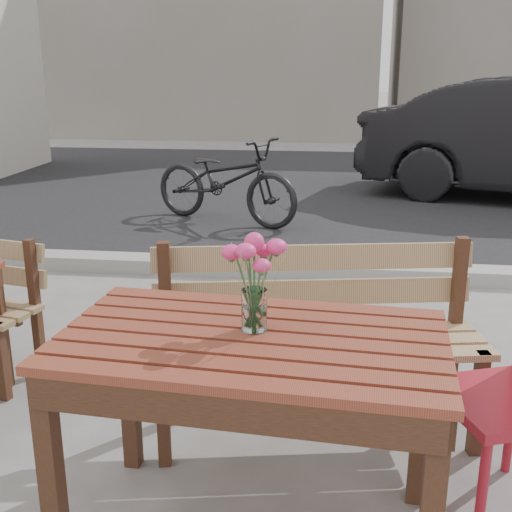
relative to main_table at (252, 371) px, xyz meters
The scene contains 5 objects.
street 5.19m from the main_table, 88.19° to the left, with size 30.00×8.12×0.12m.
main_table is the anchor object (origin of this frame).
main_bench 0.81m from the main_table, 75.77° to the left, with size 1.58×0.72×0.94m.
main_vase 0.35m from the main_table, 86.94° to the left, with size 0.19×0.19×0.35m.
bicycle 4.99m from the main_table, 100.74° to the left, with size 0.63×1.80×0.95m, color black.
Camera 1 is at (0.10, -2.08, 1.70)m, focal length 45.00 mm.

